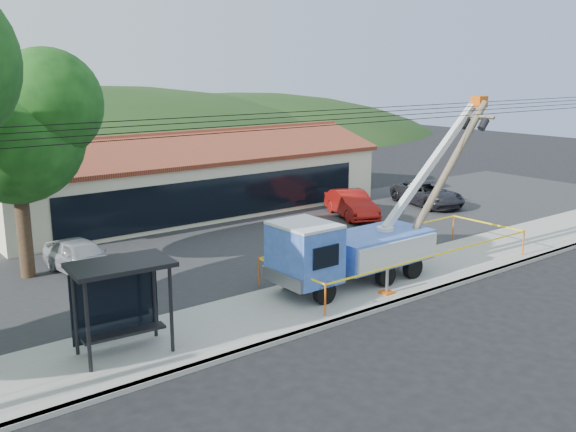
% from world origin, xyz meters
% --- Properties ---
extents(ground, '(120.00, 120.00, 0.00)m').
position_xyz_m(ground, '(0.00, 0.00, 0.00)').
color(ground, black).
rests_on(ground, ground).
extents(curb, '(60.00, 0.25, 0.15)m').
position_xyz_m(curb, '(0.00, 2.10, 0.07)').
color(curb, gray).
rests_on(curb, ground).
extents(sidewalk, '(60.00, 4.00, 0.15)m').
position_xyz_m(sidewalk, '(0.00, 4.00, 0.07)').
color(sidewalk, gray).
rests_on(sidewalk, ground).
extents(parking_lot, '(60.00, 12.00, 0.10)m').
position_xyz_m(parking_lot, '(0.00, 12.00, 0.05)').
color(parking_lot, '#28282B').
rests_on(parking_lot, ground).
extents(strip_mall, '(22.50, 8.53, 4.67)m').
position_xyz_m(strip_mall, '(4.00, 19.98, 1.88)').
color(strip_mall, beige).
rests_on(strip_mall, ground).
extents(tree_lot, '(6.30, 5.60, 8.94)m').
position_xyz_m(tree_lot, '(-7.00, 13.00, 6.21)').
color(tree_lot, '#332316').
rests_on(tree_lot, ground).
extents(hill_center, '(89.60, 64.00, 32.00)m').
position_xyz_m(hill_center, '(10.00, 55.00, 0.00)').
color(hill_center, '#1B3613').
rests_on(hill_center, ground).
extents(hill_east, '(72.80, 52.00, 26.00)m').
position_xyz_m(hill_east, '(30.00, 55.00, 0.00)').
color(hill_east, '#1B3613').
rests_on(hill_east, ground).
extents(utility_truck, '(10.66, 3.65, 6.86)m').
position_xyz_m(utility_truck, '(2.34, 4.46, 1.57)').
color(utility_truck, black).
rests_on(utility_truck, ground).
extents(leaning_pole, '(5.67, 1.66, 6.80)m').
position_xyz_m(leaning_pole, '(7.01, 3.99, 3.81)').
color(leaning_pole, brown).
rests_on(leaning_pole, ground).
extents(bus_shelter, '(2.94, 1.96, 2.70)m').
position_xyz_m(bus_shelter, '(-6.89, 4.17, 2.14)').
color(bus_shelter, black).
rests_on(bus_shelter, ground).
extents(caution_tape, '(11.54, 3.83, 1.11)m').
position_xyz_m(caution_tape, '(5.25, 4.50, 0.97)').
color(caution_tape, '#E2570C').
rests_on(caution_tape, ground).
extents(car_silver, '(2.16, 4.31, 1.41)m').
position_xyz_m(car_silver, '(-5.17, 12.07, 0.00)').
color(car_silver, '#ADB0B5').
rests_on(car_silver, ground).
extents(car_red, '(3.03, 4.76, 1.48)m').
position_xyz_m(car_red, '(10.24, 12.72, 0.00)').
color(car_red, maroon).
rests_on(car_red, ground).
extents(car_dark, '(3.47, 5.50, 1.42)m').
position_xyz_m(car_dark, '(16.00, 12.23, 0.00)').
color(car_dark, black).
rests_on(car_dark, ground).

